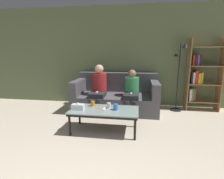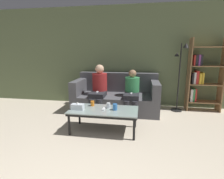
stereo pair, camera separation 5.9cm
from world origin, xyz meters
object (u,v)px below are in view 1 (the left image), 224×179
(cup_near_left, at_px, (116,107))
(seated_person_left_end, at_px, (99,87))
(coffee_table, at_px, (104,111))
(tissue_box, at_px, (78,107))
(standing_lamp, at_px, (179,70))
(game_remote, at_px, (104,109))
(cup_near_right, at_px, (93,104))
(cup_far_center, at_px, (109,105))
(couch, at_px, (116,97))
(bookshelf, at_px, (200,76))
(seated_person_mid_left, at_px, (132,91))

(cup_near_left, bearing_deg, seated_person_left_end, 117.75)
(coffee_table, height_order, tissue_box, tissue_box)
(cup_near_left, bearing_deg, standing_lamp, 46.61)
(tissue_box, relative_size, game_remote, 1.47)
(cup_near_left, xyz_separation_m, cup_near_right, (-0.46, 0.17, -0.01))
(coffee_table, distance_m, game_remote, 0.05)
(cup_near_right, xyz_separation_m, tissue_box, (-0.20, -0.25, 0.00))
(coffee_table, xyz_separation_m, cup_near_left, (0.21, -0.00, 0.10))
(cup_near_right, relative_size, game_remote, 0.64)
(cup_far_center, relative_size, game_remote, 0.65)
(tissue_box, bearing_deg, cup_near_right, 50.49)
(couch, relative_size, cup_near_left, 18.18)
(coffee_table, bearing_deg, couch, 87.62)
(coffee_table, height_order, cup_near_right, cup_near_right)
(seated_person_left_end, bearing_deg, game_remote, -71.82)
(cup_far_center, distance_m, game_remote, 0.12)
(cup_near_left, xyz_separation_m, game_remote, (-0.21, 0.00, -0.05))
(cup_near_left, xyz_separation_m, tissue_box, (-0.67, -0.08, -0.00))
(standing_lamp, bearing_deg, cup_near_right, -145.16)
(standing_lamp, bearing_deg, coffee_table, -137.45)
(coffee_table, xyz_separation_m, tissue_box, (-0.46, -0.08, 0.09))
(game_remote, bearing_deg, coffee_table, 92.24)
(couch, bearing_deg, standing_lamp, 6.81)
(bookshelf, bearing_deg, game_remote, -142.86)
(couch, height_order, game_remote, couch)
(cup_near_left, relative_size, seated_person_mid_left, 0.11)
(bookshelf, relative_size, seated_person_left_end, 1.55)
(bookshelf, bearing_deg, seated_person_left_end, -167.53)
(cup_far_center, relative_size, bookshelf, 0.06)
(coffee_table, relative_size, tissue_box, 5.55)
(cup_near_left, bearing_deg, couch, 97.00)
(cup_near_right, relative_size, standing_lamp, 0.06)
(cup_near_left, distance_m, tissue_box, 0.67)
(tissue_box, height_order, standing_lamp, standing_lamp)
(coffee_table, bearing_deg, tissue_box, -170.00)
(bookshelf, height_order, seated_person_left_end, bookshelf)
(cup_near_left, relative_size, cup_far_center, 1.14)
(seated_person_left_end, bearing_deg, coffee_table, -71.82)
(cup_far_center, height_order, bookshelf, bookshelf)
(coffee_table, relative_size, cup_near_right, 12.71)
(cup_far_center, distance_m, tissue_box, 0.56)
(cup_far_center, xyz_separation_m, seated_person_left_end, (-0.41, 0.95, 0.14))
(cup_near_right, height_order, seated_person_mid_left, seated_person_mid_left)
(cup_near_left, relative_size, bookshelf, 0.06)
(tissue_box, relative_size, bookshelf, 0.13)
(coffee_table, distance_m, seated_person_mid_left, 1.11)
(couch, bearing_deg, seated_person_left_end, -151.58)
(bookshelf, distance_m, seated_person_left_end, 2.48)
(cup_near_left, distance_m, cup_near_right, 0.49)
(coffee_table, bearing_deg, seated_person_mid_left, 66.24)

